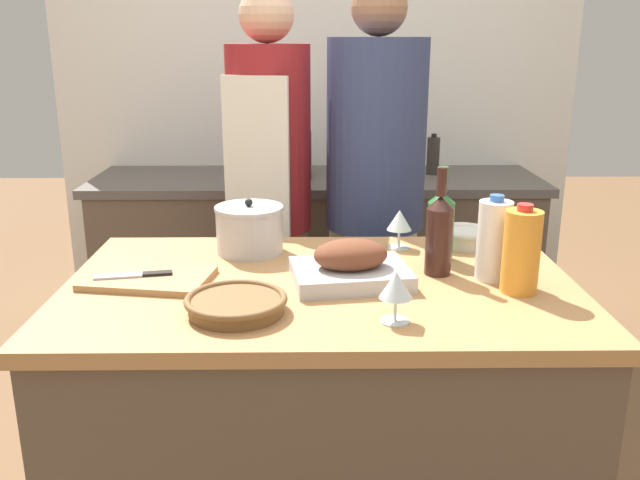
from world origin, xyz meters
The scene contains 21 objects.
kitchen_island centered at (0.00, 0.00, 0.46)m, with size 1.39×0.86×0.92m.
back_counter centered at (0.00, 1.45, 0.46)m, with size 2.13×0.60×0.92m.
back_wall centered at (0.00, 1.80, 1.27)m, with size 2.63×0.10×2.55m.
roasting_pan centered at (0.08, -0.01, 0.97)m, with size 0.34×0.28×0.12m.
wicker_basket centered at (-0.21, -0.22, 0.95)m, with size 0.25×0.25×0.04m.
cutting_board centered at (-0.47, 0.01, 0.93)m, with size 0.36×0.26×0.02m.
stock_pot centered at (-0.22, 0.27, 0.99)m, with size 0.21×0.21×0.17m.
mixing_bowl centered at (0.46, 0.33, 0.95)m, with size 0.16×0.16×0.06m.
juice_jug centered at (0.52, -0.08, 1.03)m, with size 0.10×0.10×0.24m.
milk_jug centered at (0.47, 0.02, 1.03)m, with size 0.09×0.09×0.24m.
wine_bottle_green centered at (0.36, 0.19, 1.03)m, with size 0.08×0.08×0.28m.
wine_bottle_dark centered at (0.33, 0.06, 1.04)m, with size 0.07×0.07×0.30m.
wine_glass_left centered at (0.25, 0.31, 1.01)m, with size 0.08×0.08×0.12m.
wine_glass_right centered at (0.17, -0.27, 1.01)m, with size 0.08×0.08×0.12m.
knife_chef centered at (-0.50, 0.00, 0.94)m, with size 0.21×0.07×0.01m.
stand_mixer centered at (-0.11, 1.45, 1.04)m, with size 0.18×0.14×0.30m.
condiment_bottle_tall centered at (-0.22, 1.60, 0.99)m, with size 0.06×0.06×0.15m.
condiment_bottle_short centered at (-0.21, 1.32, 1.01)m, with size 0.05×0.05×0.20m.
condiment_bottle_extra centered at (0.56, 1.51, 1.01)m, with size 0.06×0.06×0.20m.
person_cook_aproned centered at (-0.19, 0.84, 0.98)m, with size 0.32×0.34×1.74m.
person_cook_guest centered at (0.22, 0.83, 0.98)m, with size 0.38×0.38×1.77m.
Camera 1 is at (-0.02, -1.73, 1.56)m, focal length 38.00 mm.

